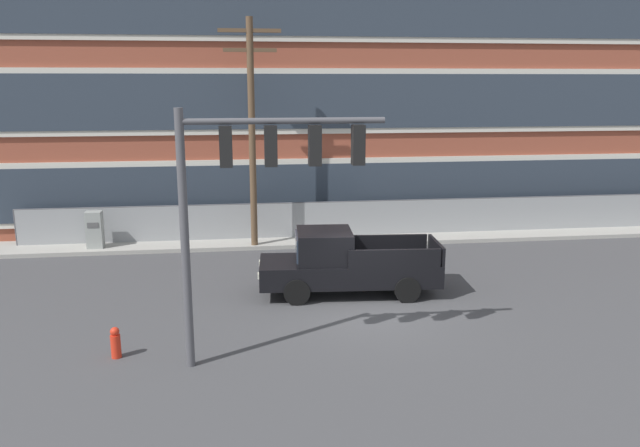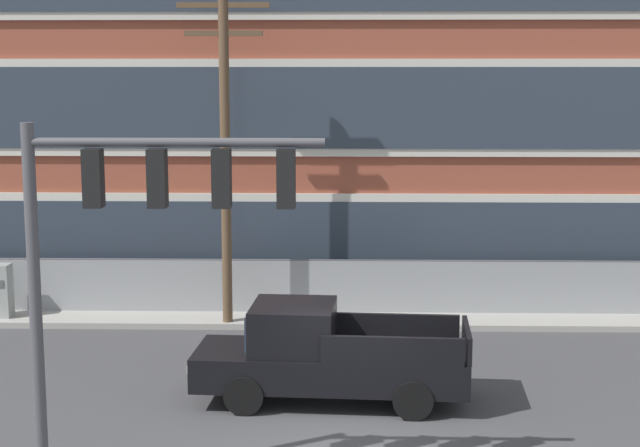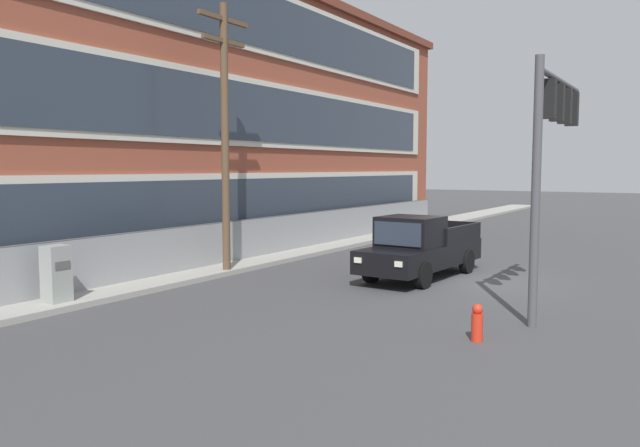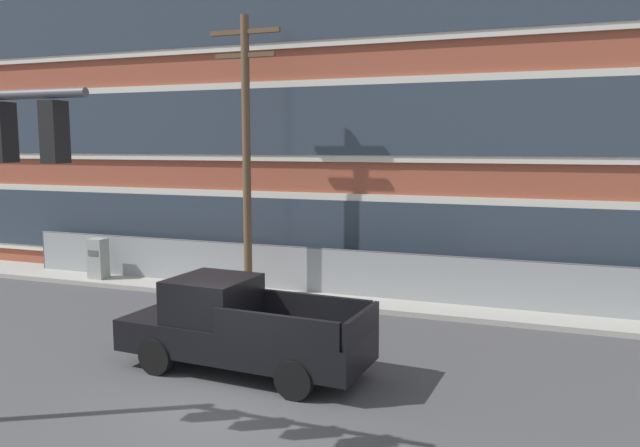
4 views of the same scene
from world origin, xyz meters
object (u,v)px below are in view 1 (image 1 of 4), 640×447
Objects in this scene: electrical_cabinet at (95,232)px; utility_pole_near_corner at (252,125)px; pickup_truck_black at (345,264)px; traffic_signal_mast at (252,178)px; fire_hydrant at (116,343)px.

utility_pole_near_corner is at bearing -3.23° from electrical_cabinet.
pickup_truck_black reaches higher than electrical_cabinet.
utility_pole_near_corner reaches higher than pickup_truck_black.
traffic_signal_mast is 12.80m from electrical_cabinet.
traffic_signal_mast is at bearing -91.18° from utility_pole_near_corner.
traffic_signal_mast is at bearing -122.34° from pickup_truck_black.
utility_pole_near_corner reaches higher than electrical_cabinet.
electrical_cabinet is (-8.88, 6.15, -0.16)m from pickup_truck_black.
pickup_truck_black is 0.65× the size of utility_pole_near_corner.
utility_pole_near_corner is (-2.68, 5.80, 3.93)m from pickup_truck_black.
electrical_cabinet reaches higher than fire_hydrant.
electrical_cabinet is 2.06× the size of fire_hydrant.
fire_hydrant is (-3.59, -9.69, -4.50)m from utility_pole_near_corner.
traffic_signal_mast is at bearing -60.83° from electrical_cabinet.
utility_pole_near_corner is 7.43m from electrical_cabinet.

